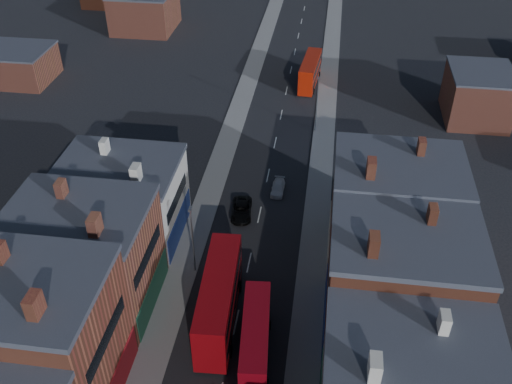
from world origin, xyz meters
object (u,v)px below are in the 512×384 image
(bus_0, at_px, (219,299))
(car_2, at_px, (241,210))
(bus_2, at_px, (310,71))
(car_3, at_px, (278,188))
(bus_1, at_px, (255,339))

(bus_0, xyz_separation_m, car_2, (-0.54, 15.75, -2.18))
(bus_0, xyz_separation_m, bus_2, (4.96, 50.72, -0.51))
(bus_0, xyz_separation_m, car_3, (3.09, 20.78, -2.32))
(bus_2, bearing_deg, bus_1, -86.31)
(bus_0, relative_size, bus_1, 1.25)
(bus_1, xyz_separation_m, car_2, (-4.34, 19.31, -1.60))
(car_2, bearing_deg, bus_1, -83.48)
(bus_2, height_order, car_2, bus_2)
(bus_0, height_order, bus_1, bus_0)
(bus_1, distance_m, car_3, 24.41)
(bus_2, xyz_separation_m, car_2, (-5.50, -34.97, -1.67))
(bus_1, height_order, car_2, bus_1)
(car_2, height_order, car_3, car_2)
(bus_0, bearing_deg, car_2, 88.88)
(car_3, bearing_deg, car_2, -124.71)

